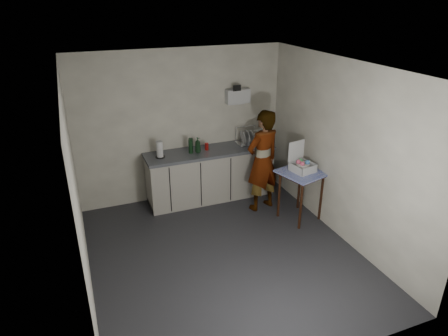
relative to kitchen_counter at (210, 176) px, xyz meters
name	(u,v)px	position (x,y,z in m)	size (l,w,h in m)	color
ground	(225,254)	(-0.40, -1.70, -0.43)	(4.00, 4.00, 0.00)	#2C2C31
wall_back	(182,126)	(-0.40, 0.29, 0.87)	(3.60, 0.02, 2.60)	#BCB6A4
wall_right	(341,152)	(1.39, -1.70, 0.87)	(0.02, 4.00, 2.60)	#BCB6A4
wall_left	(78,195)	(-2.19, -1.70, 0.87)	(0.02, 4.00, 2.60)	#BCB6A4
ceiling	(225,68)	(-0.40, -1.70, 2.17)	(3.60, 4.00, 0.01)	silver
kitchen_counter	(210,176)	(0.00, 0.00, 0.00)	(2.24, 0.62, 0.91)	black
wall_shelf	(238,96)	(0.60, 0.22, 1.32)	(0.42, 0.18, 0.37)	silver
side_table	(302,178)	(1.10, -1.20, 0.29)	(0.79, 0.79, 0.83)	#35180C
standing_man	(263,161)	(0.68, -0.67, 0.44)	(0.63, 0.41, 1.72)	#B2A593
soap_bottle	(198,145)	(-0.22, -0.02, 0.61)	(0.10, 0.10, 0.26)	black
soda_can	(207,146)	(-0.05, 0.04, 0.54)	(0.06, 0.06, 0.12)	red
dark_bottle	(191,146)	(-0.34, -0.01, 0.61)	(0.08, 0.08, 0.26)	black
paper_towel	(160,150)	(-0.87, -0.01, 0.62)	(0.16, 0.16, 0.28)	black
dish_rack	(248,140)	(0.74, 0.06, 0.55)	(0.41, 0.31, 0.29)	white
bakery_box	(302,165)	(1.11, -1.17, 0.50)	(0.38, 0.39, 0.45)	silver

